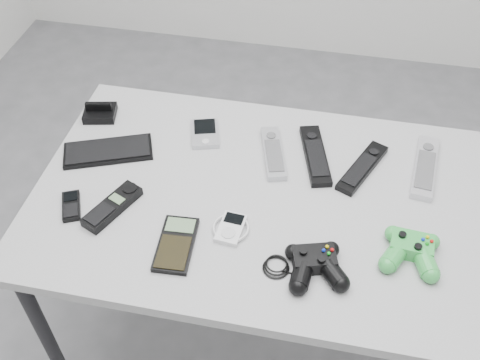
% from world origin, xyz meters
% --- Properties ---
extents(floor, '(3.50, 3.50, 0.00)m').
position_xyz_m(floor, '(0.00, 0.00, 0.00)').
color(floor, slate).
rests_on(floor, ground).
extents(desk, '(1.10, 0.70, 0.73)m').
position_xyz_m(desk, '(-0.09, -0.07, 0.67)').
color(desk, gray).
rests_on(desk, floor).
extents(pda_keyboard, '(0.25, 0.17, 0.01)m').
position_xyz_m(pda_keyboard, '(-0.50, 0.01, 0.74)').
color(pda_keyboard, black).
rests_on(pda_keyboard, desk).
extents(dock_bracket, '(0.10, 0.09, 0.05)m').
position_xyz_m(dock_bracket, '(-0.58, 0.14, 0.76)').
color(dock_bracket, black).
rests_on(dock_bracket, desk).
extents(pda, '(0.10, 0.13, 0.02)m').
position_xyz_m(pda, '(-0.27, 0.12, 0.74)').
color(pda, '#A9ABB1').
rests_on(pda, desk).
extents(remote_silver_a, '(0.10, 0.20, 0.02)m').
position_xyz_m(remote_silver_a, '(-0.08, 0.08, 0.74)').
color(remote_silver_a, '#A9ABB1').
rests_on(remote_silver_a, desk).
extents(remote_black_a, '(0.13, 0.20, 0.02)m').
position_xyz_m(remote_black_a, '(0.15, 0.07, 0.74)').
color(remote_black_a, black).
rests_on(remote_black_a, desk).
extents(remote_black_b, '(0.11, 0.22, 0.02)m').
position_xyz_m(remote_black_b, '(0.03, 0.09, 0.74)').
color(remote_black_b, black).
rests_on(remote_black_b, desk).
extents(remote_silver_b, '(0.08, 0.23, 0.02)m').
position_xyz_m(remote_silver_b, '(0.31, 0.10, 0.74)').
color(remote_silver_b, silver).
rests_on(remote_silver_b, desk).
extents(mobile_phone, '(0.07, 0.10, 0.02)m').
position_xyz_m(mobile_phone, '(-0.52, -0.19, 0.74)').
color(mobile_phone, black).
rests_on(mobile_phone, desk).
extents(cordless_handset, '(0.11, 0.16, 0.02)m').
position_xyz_m(cordless_handset, '(-0.42, -0.18, 0.75)').
color(cordless_handset, black).
rests_on(cordless_handset, desk).
extents(calculator, '(0.09, 0.16, 0.02)m').
position_xyz_m(calculator, '(-0.24, -0.25, 0.74)').
color(calculator, black).
rests_on(calculator, desk).
extents(mp3_player, '(0.09, 0.10, 0.02)m').
position_xyz_m(mp3_player, '(-0.13, -0.18, 0.74)').
color(mp3_player, silver).
rests_on(mp3_player, desk).
extents(controller_black, '(0.25, 0.19, 0.04)m').
position_xyz_m(controller_black, '(0.07, -0.26, 0.76)').
color(controller_black, black).
rests_on(controller_black, desk).
extents(controller_green, '(0.14, 0.15, 0.04)m').
position_xyz_m(controller_green, '(0.27, -0.18, 0.76)').
color(controller_green, '#258A3E').
rests_on(controller_green, desk).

